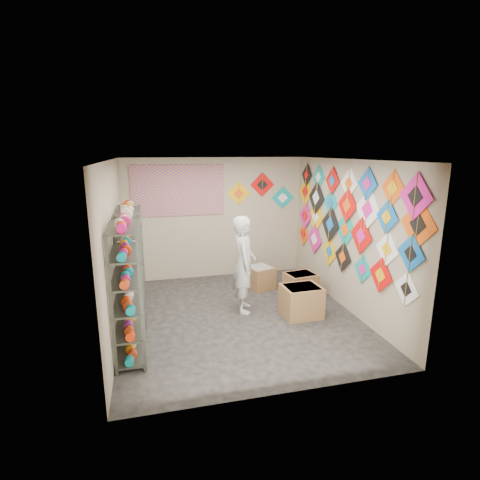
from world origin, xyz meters
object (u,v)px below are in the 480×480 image
object	(u,v)px
shopkeeper	(244,264)
carton_a	(301,301)
shelf_rack_front	(128,291)
carton_c	(260,277)
shelf_rack_back	(132,264)
carton_b	(301,285)

from	to	relation	value
shopkeeper	carton_a	xyz separation A→B (m)	(0.91, -0.47, -0.60)
shelf_rack_front	shopkeeper	world-z (taller)	shelf_rack_front
carton_c	carton_a	bearing A→B (deg)	-95.78
shelf_rack_back	shopkeeper	distance (m)	1.95
carton_b	carton_a	bearing A→B (deg)	-121.04
shopkeeper	carton_b	bearing A→B (deg)	-61.52
carton_b	shopkeeper	bearing A→B (deg)	-172.12
shopkeeper	carton_c	size ratio (longest dim) A/B	3.27
shelf_rack_front	shelf_rack_back	bearing A→B (deg)	90.00
shelf_rack_front	carton_a	xyz separation A→B (m)	(2.84, 0.58, -0.68)
shelf_rack_front	carton_b	size ratio (longest dim) A/B	3.27
shelf_rack_front	shelf_rack_back	world-z (taller)	same
shelf_rack_front	shopkeeper	distance (m)	2.20
carton_b	shelf_rack_back	bearing A→B (deg)	173.63
carton_a	shelf_rack_front	bearing A→B (deg)	-170.65
shelf_rack_back	carton_c	bearing A→B (deg)	17.11
shelf_rack_front	shelf_rack_back	distance (m)	1.30
shopkeeper	carton_b	xyz separation A→B (m)	(1.26, 0.38, -0.64)
shelf_rack_back	shelf_rack_front	bearing A→B (deg)	-90.00
carton_c	shopkeeper	bearing A→B (deg)	-137.97
shelf_rack_front	shelf_rack_back	size ratio (longest dim) A/B	1.00
carton_a	carton_b	distance (m)	0.92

